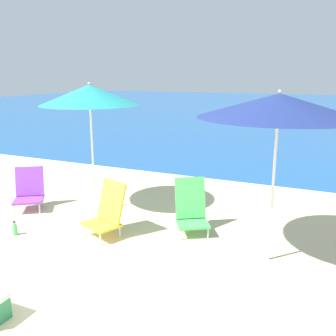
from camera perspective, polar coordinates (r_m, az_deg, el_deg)
ground_plane at (r=4.34m, az=-22.74°, el=-20.02°), size 60.00×60.00×0.00m
sea_water at (r=28.27m, az=18.80°, el=8.60°), size 60.00×40.00×0.01m
beach_umbrella_navy at (r=4.67m, az=16.52°, el=9.09°), size 1.94×1.94×2.18m
beach_umbrella_teal at (r=6.49m, az=-11.86°, el=10.83°), size 1.68×1.68×2.23m
beach_chair_green at (r=5.76m, az=3.55°, el=-6.15°), size 0.68×0.70×0.82m
beach_chair_purple at (r=7.15m, az=-20.40°, el=-3.16°), size 0.70×0.72×0.74m
beach_chair_yellow at (r=5.68m, az=-9.21°, el=-6.44°), size 0.66×0.65×0.82m
water_bottle at (r=6.16m, az=-22.28°, el=-8.67°), size 0.08×0.08×0.22m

